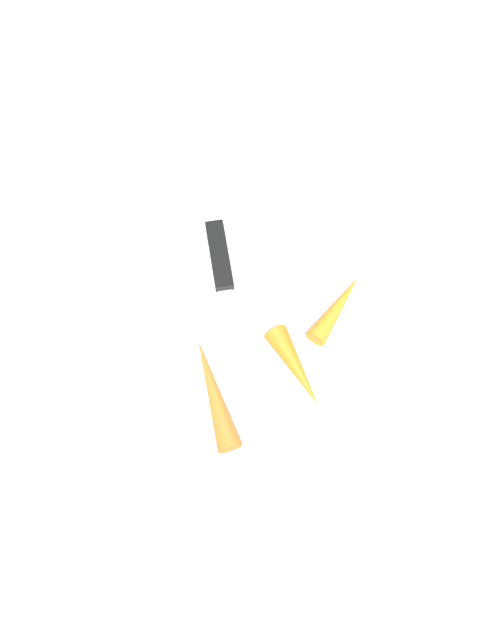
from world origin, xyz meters
TOP-DOWN VIEW (x-y plane):
  - ground_plane at (0.00, 0.00)m, footprint 1.40×1.40m
  - cutting_board at (0.00, 0.00)m, footprint 0.36×0.26m
  - knife at (0.05, -0.05)m, footprint 0.13×0.17m
  - carrot_longest at (-0.02, 0.09)m, footprint 0.11×0.11m
  - carrot_shortest at (-0.09, -0.06)m, footprint 0.04×0.10m
  - carrot_medium at (-0.08, 0.03)m, footprint 0.10×0.08m

SIDE VIEW (x-z plane):
  - ground_plane at x=0.00m, z-range 0.00..0.00m
  - cutting_board at x=0.00m, z-range 0.00..0.01m
  - knife at x=0.05m, z-range 0.01..0.02m
  - carrot_shortest at x=-0.09m, z-range 0.01..0.04m
  - carrot_longest at x=-0.02m, z-range 0.01..0.04m
  - carrot_medium at x=-0.08m, z-range 0.01..0.04m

